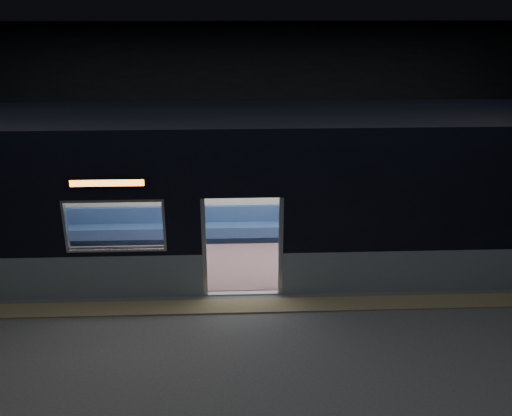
{
  "coord_description": "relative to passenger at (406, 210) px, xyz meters",
  "views": [
    {
      "loc": [
        -0.14,
        -8.47,
        5.43
      ],
      "look_at": [
        0.31,
        2.3,
        1.36
      ],
      "focal_mm": 38.0,
      "sensor_mm": 36.0,
      "label": 1
    }
  ],
  "objects": [
    {
      "name": "metro_car",
      "position": [
        -3.99,
        -1.0,
        1.07
      ],
      "size": [
        18.0,
        3.04,
        3.35
      ],
      "color": "gray",
      "rests_on": "station_floor"
    },
    {
      "name": "transit_map",
      "position": [
        1.01,
        0.31,
        0.72
      ],
      "size": [
        1.08,
        0.03,
        0.7
      ],
      "primitive_type": "cube",
      "color": "white",
      "rests_on": "metro_car"
    },
    {
      "name": "handbag",
      "position": [
        0.02,
        -0.21,
        -0.12
      ],
      "size": [
        0.27,
        0.24,
        0.12
      ],
      "primitive_type": "cube",
      "rotation": [
        0.0,
        0.0,
        0.1
      ],
      "color": "black",
      "rests_on": "passenger"
    },
    {
      "name": "station_envelope",
      "position": [
        -3.99,
        -3.55,
        2.89
      ],
      "size": [
        24.0,
        14.0,
        5.0
      ],
      "color": "black",
      "rests_on": "station_floor"
    },
    {
      "name": "station_floor",
      "position": [
        -3.99,
        -3.55,
        -0.78
      ],
      "size": [
        24.0,
        14.0,
        0.01
      ],
      "primitive_type": "cube",
      "color": "#47494C",
      "rests_on": "ground"
    },
    {
      "name": "tactile_strip",
      "position": [
        -3.99,
        -3.0,
        -0.76
      ],
      "size": [
        22.8,
        0.5,
        0.03
      ],
      "primitive_type": "cube",
      "color": "#8C7F59",
      "rests_on": "station_floor"
    },
    {
      "name": "passenger",
      "position": [
        0.0,
        0.0,
        0.0
      ],
      "size": [
        0.38,
        0.66,
        1.32
      ],
      "rotation": [
        0.0,
        0.0,
        0.07
      ],
      "color": "black",
      "rests_on": "metro_car"
    }
  ]
}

